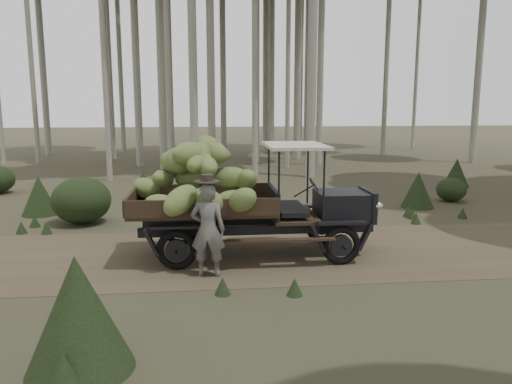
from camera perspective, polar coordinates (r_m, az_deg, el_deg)
The scene contains 5 objects.
ground at distance 10.55m, azimuth 1.44°, elevation -7.01°, with size 120.00×120.00×0.00m, color #473D2B.
dirt_track at distance 10.54m, azimuth 1.44°, elevation -6.99°, with size 70.00×4.00×0.01m, color brown.
banana_truck at distance 10.02m, azimuth -3.31°, elevation 0.56°, with size 5.21×2.45×2.56m.
farmer at distance 9.01m, azimuth -5.52°, elevation -4.19°, with size 0.68×0.52×1.87m.
undergrowth at distance 9.35m, azimuth 17.21°, elevation -6.31°, with size 21.81×24.10×1.40m.
Camera 1 is at (-1.33, -10.00, 3.09)m, focal length 35.00 mm.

